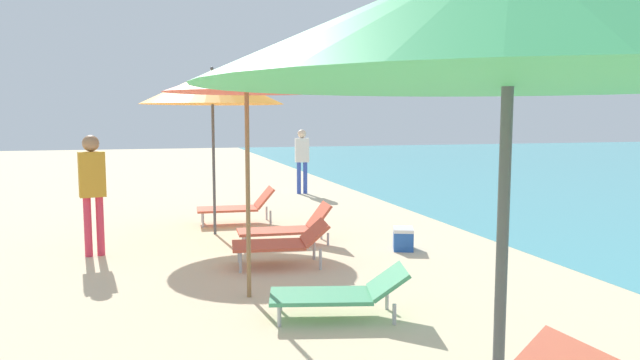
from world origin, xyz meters
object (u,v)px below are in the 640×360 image
(cooler_box, at_px, (403,239))
(person_walking_mid, at_px, (92,182))
(umbrella_farthest, at_px, (212,87))
(umbrella_third, at_px, (246,78))
(umbrella_second, at_px, (510,16))
(lounger_farthest_inland, at_px, (288,227))
(lounger_third_inland, at_px, (340,292))
(lounger_farthest_shoreside, at_px, (238,206))
(person_walking_far, at_px, (302,155))
(lounger_third_shoreside, at_px, (282,242))

(cooler_box, bearing_deg, person_walking_mid, 169.42)
(umbrella_farthest, xyz_separation_m, person_walking_mid, (-1.87, -1.16, -1.44))
(umbrella_third, bearing_deg, umbrella_second, -84.85)
(umbrella_second, height_order, lounger_farthest_inland, umbrella_second)
(lounger_third_inland, xyz_separation_m, umbrella_farthest, (-0.79, 4.70, 2.27))
(lounger_third_inland, relative_size, lounger_farthest_inland, 0.99)
(person_walking_mid, bearing_deg, lounger_third_inland, -153.52)
(lounger_farthest_shoreside, relative_size, person_walking_mid, 0.83)
(umbrella_farthest, bearing_deg, lounger_farthest_shoreside, 59.45)
(lounger_third_inland, relative_size, lounger_farthest_shoreside, 1.01)
(lounger_farthest_inland, height_order, person_walking_far, person_walking_far)
(lounger_third_shoreside, distance_m, lounger_farthest_inland, 1.41)
(umbrella_second, bearing_deg, lounger_farthest_inland, 84.69)
(umbrella_farthest, bearing_deg, umbrella_second, -87.23)
(lounger_third_shoreside, height_order, person_walking_mid, person_walking_mid)
(lounger_third_inland, xyz_separation_m, person_walking_mid, (-2.65, 3.54, 0.82))
(lounger_third_shoreside, relative_size, umbrella_farthest, 0.47)
(lounger_third_shoreside, bearing_deg, cooler_box, -159.93)
(lounger_farthest_inland, xyz_separation_m, cooler_box, (1.62, -0.88, -0.11))
(umbrella_second, distance_m, umbrella_farthest, 8.14)
(umbrella_third, bearing_deg, lounger_third_shoreside, 62.60)
(umbrella_second, bearing_deg, cooler_box, 69.64)
(lounger_third_shoreside, xyz_separation_m, person_walking_mid, (-2.53, 1.32, 0.76))
(lounger_third_shoreside, height_order, lounger_third_inland, lounger_third_shoreside)
(umbrella_second, xyz_separation_m, lounger_third_shoreside, (0.27, 5.65, -2.12))
(person_walking_mid, bearing_deg, person_walking_far, -48.23)
(umbrella_third, xyz_separation_m, lounger_farthest_shoreside, (0.54, 4.66, -2.12))
(lounger_third_inland, bearing_deg, lounger_third_shoreside, -73.32)
(person_walking_mid, xyz_separation_m, person_walking_far, (4.65, 5.98, -0.06))
(umbrella_second, relative_size, cooler_box, 5.50)
(person_walking_far, bearing_deg, umbrella_third, 170.12)
(lounger_farthest_inland, xyz_separation_m, person_walking_far, (1.74, 5.95, 0.76))
(umbrella_third, xyz_separation_m, lounger_third_shoreside, (0.66, 1.27, -2.12))
(lounger_farthest_inland, height_order, cooler_box, lounger_farthest_inland)
(lounger_third_shoreside, bearing_deg, umbrella_second, 94.03)
(lounger_third_inland, bearing_deg, lounger_farthest_shoreside, -74.03)
(lounger_farthest_shoreside, distance_m, person_walking_far, 4.56)
(person_walking_mid, distance_m, person_walking_far, 7.57)
(lounger_third_shoreside, bearing_deg, umbrella_farthest, -68.37)
(person_walking_far, bearing_deg, lounger_third_inland, 176.25)
(cooler_box, bearing_deg, umbrella_second, -110.36)
(umbrella_second, height_order, lounger_farthest_shoreside, umbrella_second)
(lounger_farthest_shoreside, relative_size, lounger_farthest_inland, 0.98)
(umbrella_second, relative_size, lounger_farthest_shoreside, 1.90)
(umbrella_third, bearing_deg, lounger_farthest_shoreside, 83.42)
(lounger_third_inland, relative_size, umbrella_farthest, 0.52)
(umbrella_farthest, bearing_deg, umbrella_third, -90.02)
(umbrella_farthest, xyz_separation_m, lounger_farthest_inland, (1.04, -1.13, -2.25))
(umbrella_second, relative_size, person_walking_far, 1.65)
(lounger_farthest_inland, bearing_deg, cooler_box, 155.01)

